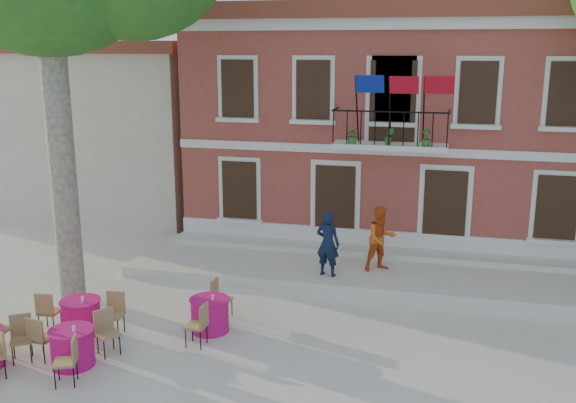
# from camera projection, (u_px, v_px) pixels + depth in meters

# --- Properties ---
(ground) EXTENTS (90.00, 90.00, 0.00)m
(ground) POSITION_uv_depth(u_px,v_px,m) (269.00, 338.00, 14.06)
(ground) COLOR beige
(ground) RESTS_ON ground
(main_building) EXTENTS (13.50, 9.59, 7.50)m
(main_building) POSITION_uv_depth(u_px,v_px,m) (402.00, 119.00, 22.12)
(main_building) COLOR #A14D3A
(main_building) RESTS_ON ground
(neighbor_west) EXTENTS (9.40, 9.40, 6.40)m
(neighbor_west) POSITION_uv_depth(u_px,v_px,m) (115.00, 123.00, 25.90)
(neighbor_west) COLOR beige
(neighbor_west) RESTS_ON ground
(terrace) EXTENTS (14.00, 3.40, 0.30)m
(terrace) POSITION_uv_depth(u_px,v_px,m) (381.00, 272.00, 17.71)
(terrace) COLOR silver
(terrace) RESTS_ON ground
(pedestrian_navy) EXTENTS (0.72, 0.55, 1.76)m
(pedestrian_navy) POSITION_uv_depth(u_px,v_px,m) (328.00, 243.00, 16.87)
(pedestrian_navy) COLOR #0F1933
(pedestrian_navy) RESTS_ON terrace
(pedestrian_orange) EXTENTS (1.09, 1.04, 1.78)m
(pedestrian_orange) POSITION_uv_depth(u_px,v_px,m) (381.00, 238.00, 17.28)
(pedestrian_orange) COLOR #E1591A
(pedestrian_orange) RESTS_ON terrace
(cafe_table_1) EXTENTS (1.95, 0.90, 0.95)m
(cafe_table_1) POSITION_uv_depth(u_px,v_px,m) (81.00, 315.00, 14.23)
(cafe_table_1) COLOR #EB166A
(cafe_table_1) RESTS_ON ground
(cafe_table_3) EXTENTS (1.73, 1.86, 0.95)m
(cafe_table_3) POSITION_uv_depth(u_px,v_px,m) (72.00, 346.00, 12.76)
(cafe_table_3) COLOR #EB166A
(cafe_table_3) RESTS_ON ground
(cafe_table_4) EXTENTS (0.90, 1.93, 0.95)m
(cafe_table_4) POSITION_uv_depth(u_px,v_px,m) (210.00, 313.00, 14.32)
(cafe_table_4) COLOR #EB166A
(cafe_table_4) RESTS_ON ground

